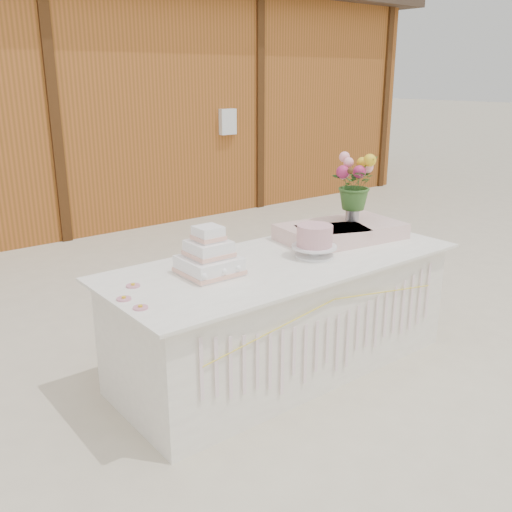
{
  "coord_description": "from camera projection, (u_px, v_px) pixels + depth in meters",
  "views": [
    {
      "loc": [
        -2.33,
        -2.64,
        1.91
      ],
      "look_at": [
        0.0,
        0.3,
        0.72
      ],
      "focal_mm": 40.0,
      "sensor_mm": 36.0,
      "label": 1
    }
  ],
  "objects": [
    {
      "name": "barn",
      "position": [
        1.0,
        93.0,
        7.9
      ],
      "size": [
        12.6,
        4.6,
        3.3
      ],
      "color": "#9A4F20",
      "rests_on": "ground"
    },
    {
      "name": "loose_flowers",
      "position": [
        136.0,
        295.0,
        3.08
      ],
      "size": [
        0.26,
        0.41,
        0.02
      ],
      "primitive_type": null,
      "rotation": [
        0.0,
        0.0,
        -0.28
      ],
      "color": "#CC7C90",
      "rests_on": "cake_table"
    },
    {
      "name": "satin_runner",
      "position": [
        341.0,
        231.0,
        4.15
      ],
      "size": [
        0.95,
        0.63,
        0.11
      ],
      "primitive_type": "cube",
      "rotation": [
        0.0,
        0.0,
        -0.14
      ],
      "color": "beige",
      "rests_on": "cake_table"
    },
    {
      "name": "bouquet",
      "position": [
        354.0,
        177.0,
        4.14
      ],
      "size": [
        0.44,
        0.42,
        0.38
      ],
      "primitive_type": "imported",
      "rotation": [
        0.0,
        0.0,
        0.48
      ],
      "color": "#39692A",
      "rests_on": "flower_vase"
    },
    {
      "name": "ground",
      "position": [
        283.0,
        366.0,
        3.93
      ],
      "size": [
        80.0,
        80.0,
        0.0
      ],
      "primitive_type": "plane",
      "color": "beige",
      "rests_on": "ground"
    },
    {
      "name": "wedding_cake",
      "position": [
        209.0,
        258.0,
        3.4
      ],
      "size": [
        0.33,
        0.33,
        0.3
      ],
      "rotation": [
        0.0,
        0.0,
        -0.01
      ],
      "color": "white",
      "rests_on": "cake_table"
    },
    {
      "name": "flower_vase",
      "position": [
        352.0,
        211.0,
        4.22
      ],
      "size": [
        0.1,
        0.1,
        0.14
      ],
      "primitive_type": "cylinder",
      "color": "#A2A1A6",
      "rests_on": "satin_runner"
    },
    {
      "name": "cake_table",
      "position": [
        284.0,
        314.0,
        3.81
      ],
      "size": [
        2.4,
        1.0,
        0.77
      ],
      "color": "white",
      "rests_on": "ground"
    },
    {
      "name": "pink_cake_stand",
      "position": [
        315.0,
        239.0,
        3.72
      ],
      "size": [
        0.3,
        0.3,
        0.22
      ],
      "color": "white",
      "rests_on": "cake_table"
    }
  ]
}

